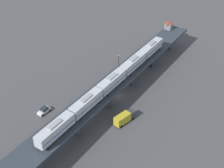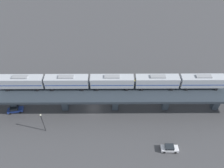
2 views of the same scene
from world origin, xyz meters
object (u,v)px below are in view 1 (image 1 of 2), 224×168
Objects in this scene: street_car_white at (44,110)px; street_lamp at (119,62)px; signal_hut at (169,25)px; delivery_truck at (124,118)px; subway_train at (112,81)px; street_car_blue at (148,62)px.

street_lamp is (2.96, -33.32, 3.17)m from street_car_white.
signal_hut is 63.77m from street_car_white.
delivery_truck is 1.06× the size of street_lamp.
street_lamp is (-2.44, 29.71, -4.89)m from signal_hut.
street_car_white is at bearing 58.49° from subway_train.
street_car_blue is 45.28m from street_car_white.
subway_train is 12.91× the size of street_car_white.
signal_hut reaches higher than street_car_blue.
signal_hut reaches higher than street_car_white.
street_car_blue and street_car_white have the same top height.
street_car_white is (11.17, 18.21, -8.80)m from subway_train.
delivery_truck is at bearing -140.21° from street_car_white.
subway_train reaches higher than signal_hut.
delivery_truck reaches higher than street_car_blue.
signal_hut is 20.48m from street_car_blue.
street_car_blue is 34.54m from delivery_truck.
subway_train is 8.31× the size of delivery_truck.
street_car_white is at bearing 94.90° from signal_hut.
signal_hut is at bearing -85.10° from street_car_white.
subway_train reaches higher than street_lamp.
street_car_blue is (10.31, -27.06, -8.80)m from subway_train.
signal_hut is 53.54m from delivery_truck.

